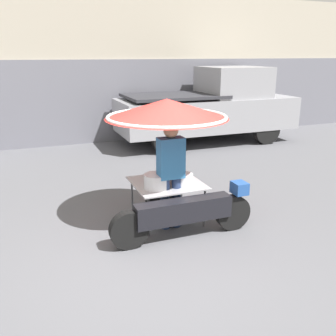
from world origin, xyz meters
TOP-DOWN VIEW (x-y plane):
  - ground_plane at (0.00, 0.00)m, footprint 36.00×36.00m
  - shopfront_building at (0.00, 7.92)m, footprint 28.00×2.06m
  - vendor_motorcycle_cart at (0.49, 0.94)m, footprint 2.15×1.84m
  - vendor_person at (0.45, 0.76)m, footprint 0.38×0.22m
  - pickup_truck at (3.70, 5.72)m, footprint 5.23×1.87m

SIDE VIEW (x-z plane):
  - ground_plane at x=0.00m, z-range 0.00..0.00m
  - vendor_person at x=0.45m, z-range 0.10..1.72m
  - pickup_truck at x=3.70m, z-range -0.05..2.14m
  - vendor_motorcycle_cart at x=0.49m, z-range 0.51..2.44m
  - shopfront_building at x=0.00m, z-range -0.01..4.25m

